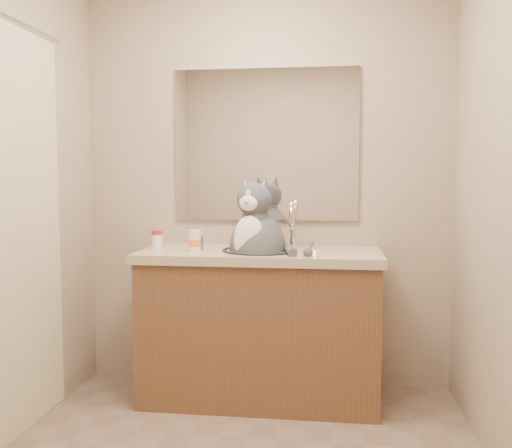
{
  "coord_description": "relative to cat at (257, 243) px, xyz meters",
  "views": [
    {
      "loc": [
        0.39,
        -2.17,
        1.26
      ],
      "look_at": [
        0.02,
        0.65,
        1.02
      ],
      "focal_mm": 40.0,
      "sensor_mm": 36.0,
      "label": 1
    }
  ],
  "objects": [
    {
      "name": "mirror",
      "position": [
        0.02,
        0.29,
        0.56
      ],
      "size": [
        1.1,
        0.02,
        0.9
      ],
      "primitive_type": "cube",
      "color": "white",
      "rests_on": "room"
    },
    {
      "name": "vanity",
      "position": [
        0.02,
        0.02,
        -0.45
      ],
      "size": [
        1.34,
        0.59,
        1.12
      ],
      "color": "brown",
      "rests_on": "ground"
    },
    {
      "name": "room",
      "position": [
        0.02,
        -0.94,
        0.31
      ],
      "size": [
        2.22,
        2.52,
        2.42
      ],
      "color": "#806A58",
      "rests_on": "ground"
    },
    {
      "name": "pill_bottle_orange",
      "position": [
        -0.34,
        -0.07,
        0.01
      ],
      "size": [
        0.08,
        0.08,
        0.12
      ],
      "rotation": [
        0.0,
        0.0,
        -0.11
      ],
      "color": "white",
      "rests_on": "vanity"
    },
    {
      "name": "grey_canister",
      "position": [
        -0.33,
        0.03,
        -0.0
      ],
      "size": [
        0.06,
        0.06,
        0.08
      ],
      "rotation": [
        0.0,
        0.0,
        0.17
      ],
      "color": "gray",
      "rests_on": "vanity"
    },
    {
      "name": "cat",
      "position": [
        0.0,
        0.0,
        0.0
      ],
      "size": [
        0.43,
        0.45,
        0.63
      ],
      "rotation": [
        0.0,
        0.0,
        -0.27
      ],
      "color": "#4E4E54",
      "rests_on": "vanity"
    },
    {
      "name": "pill_bottle_redcap",
      "position": [
        -0.57,
        0.01,
        0.01
      ],
      "size": [
        0.08,
        0.08,
        0.11
      ],
      "rotation": [
        0.0,
        0.0,
        -0.3
      ],
      "color": "white",
      "rests_on": "vanity"
    }
  ]
}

